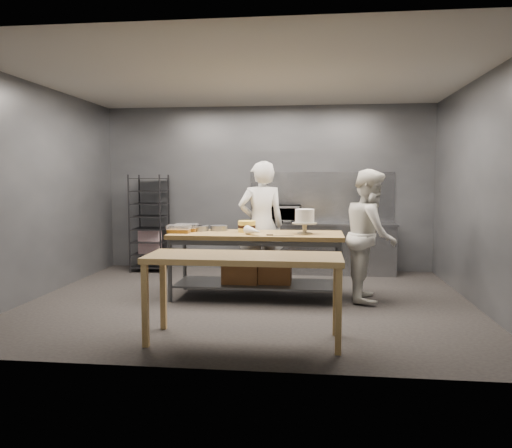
{
  "coord_description": "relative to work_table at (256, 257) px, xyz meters",
  "views": [
    {
      "loc": [
        0.87,
        -6.69,
        1.68
      ],
      "look_at": [
        0.07,
        0.16,
        1.05
      ],
      "focal_mm": 35.0,
      "sensor_mm": 36.0,
      "label": 1
    }
  ],
  "objects": [
    {
      "name": "layer_cake",
      "position": [
        -0.14,
        0.09,
        0.43
      ],
      "size": [
        0.25,
        0.25,
        0.16
      ],
      "color": "#FBCD4F",
      "rests_on": "work_table"
    },
    {
      "name": "chef_behind",
      "position": [
        0.01,
        0.65,
        0.4
      ],
      "size": [
        0.81,
        0.65,
        1.94
      ],
      "primitive_type": "imported",
      "rotation": [
        0.0,
        0.0,
        3.44
      ],
      "color": "silver",
      "rests_on": "ground"
    },
    {
      "name": "splashback_panel",
      "position": [
        0.94,
        2.27,
        0.78
      ],
      "size": [
        2.6,
        0.02,
        0.9
      ],
      "primitive_type": "cube",
      "color": "slate",
      "rests_on": "back_counter"
    },
    {
      "name": "speed_rack",
      "position": [
        -2.18,
        1.89,
        0.28
      ],
      "size": [
        0.62,
        0.67,
        1.75
      ],
      "color": "black",
      "rests_on": "ground"
    },
    {
      "name": "microwave",
      "position": [
        0.3,
        1.97,
        0.48
      ],
      "size": [
        0.54,
        0.37,
        0.3
      ],
      "primitive_type": "imported",
      "color": "black",
      "rests_on": "back_counter"
    },
    {
      "name": "frosted_cake_stand",
      "position": [
        0.68,
        -0.05,
        0.57
      ],
      "size": [
        0.34,
        0.34,
        0.34
      ],
      "color": "#AEA58B",
      "rests_on": "work_table"
    },
    {
      "name": "pastry_clamshells",
      "position": [
        -1.05,
        -0.02,
        0.4
      ],
      "size": [
        0.36,
        0.42,
        0.11
      ],
      "color": "#9D6A1F",
      "rests_on": "work_table"
    },
    {
      "name": "back_wall",
      "position": [
        -0.06,
        2.29,
        0.93
      ],
      "size": [
        6.0,
        0.04,
        3.0
      ],
      "primitive_type": "cube",
      "color": "#4C4F54",
      "rests_on": "ground"
    },
    {
      "name": "cake_pans",
      "position": [
        -0.86,
        0.19,
        0.39
      ],
      "size": [
        0.73,
        0.39,
        0.07
      ],
      "color": "gray",
      "rests_on": "work_table"
    },
    {
      "name": "back_counter",
      "position": [
        0.94,
        1.97,
        -0.12
      ],
      "size": [
        2.6,
        0.6,
        0.9
      ],
      "color": "slate",
      "rests_on": "ground"
    },
    {
      "name": "ground",
      "position": [
        -0.06,
        -0.21,
        -0.57
      ],
      "size": [
        6.0,
        6.0,
        0.0
      ],
      "primitive_type": "plane",
      "color": "black",
      "rests_on": "ground"
    },
    {
      "name": "work_table",
      "position": [
        0.0,
        0.0,
        0.0
      ],
      "size": [
        2.4,
        0.9,
        0.92
      ],
      "color": "olive",
      "rests_on": "ground"
    },
    {
      "name": "offset_spatula",
      "position": [
        0.31,
        -0.3,
        0.35
      ],
      "size": [
        0.36,
        0.02,
        0.02
      ],
      "color": "slate",
      "rests_on": "work_table"
    },
    {
      "name": "near_counter",
      "position": [
        0.1,
        -1.9,
        0.24
      ],
      "size": [
        2.0,
        0.7,
        0.9
      ],
      "color": "olive",
      "rests_on": "ground"
    },
    {
      "name": "chef_right",
      "position": [
        1.58,
        0.06,
        0.33
      ],
      "size": [
        0.75,
        0.93,
        1.81
      ],
      "primitive_type": "imported",
      "rotation": [
        0.0,
        0.0,
        1.49
      ],
      "color": "silver",
      "rests_on": "ground"
    },
    {
      "name": "piping_bag",
      "position": [
        0.01,
        -0.31,
        0.41
      ],
      "size": [
        0.32,
        0.38,
        0.12
      ],
      "primitive_type": "cone",
      "rotation": [
        1.57,
        0.0,
        0.63
      ],
      "color": "white",
      "rests_on": "work_table"
    }
  ]
}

